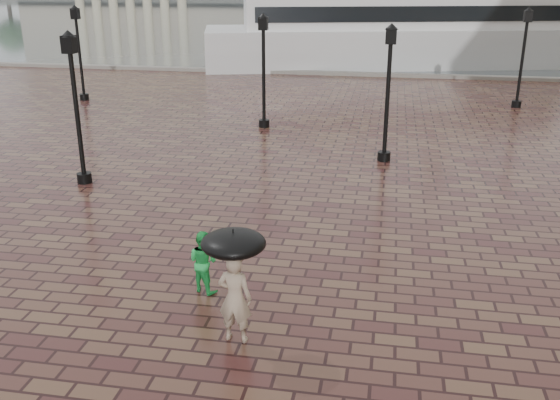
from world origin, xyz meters
name	(u,v)px	position (x,y,z in m)	size (l,w,h in m)	color
harbour_water	(375,12)	(0.00, 92.00, 0.00)	(240.00, 240.00, 0.00)	#455054
quay_edge	(341,75)	(0.00, 32.00, 0.00)	(80.00, 0.60, 0.30)	slate
street_lamps	(271,72)	(-1.60, 17.60, 2.33)	(21.44, 14.44, 4.40)	black
adult_pedestrian	(235,298)	(0.67, 2.40, 0.83)	(0.60, 0.40, 1.65)	gray
child_pedestrian	(203,261)	(-0.41, 4.05, 0.65)	(0.63, 0.49, 1.30)	green
ferry_near	(401,26)	(3.47, 37.00, 2.55)	(26.63, 12.67, 8.50)	silver
umbrella	(233,243)	(0.67, 2.40, 1.87)	(1.10, 1.10, 1.13)	black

